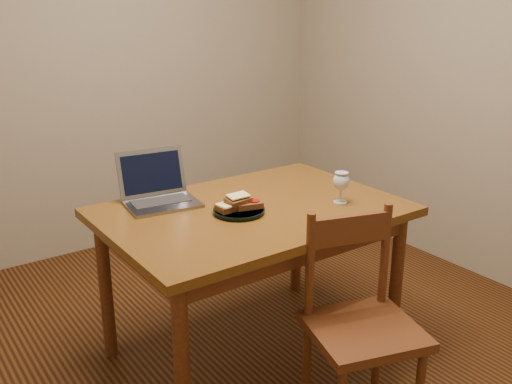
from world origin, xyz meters
TOP-DOWN VIEW (x-y plane):
  - floor at (0.00, 0.00)m, footprint 3.20×3.20m
  - back_wall at (0.00, 1.61)m, footprint 3.20×0.02m
  - right_wall at (1.61, 0.00)m, footprint 0.02×3.20m
  - table at (-0.02, -0.04)m, footprint 1.30×0.90m
  - chair at (0.06, -0.66)m, footprint 0.50×0.49m
  - plate at (-0.11, -0.07)m, footprint 0.23×0.23m
  - sandwich_cheese at (-0.14, -0.05)m, footprint 0.12×0.07m
  - sandwich_tomato at (-0.06, -0.08)m, footprint 0.13×0.10m
  - sandwich_top at (-0.11, -0.06)m, footprint 0.12×0.08m
  - milk_glass at (0.35, -0.22)m, footprint 0.08×0.08m
  - laptop at (-0.32, 0.28)m, footprint 0.35×0.32m

SIDE VIEW (x-z plane):
  - floor at x=0.00m, z-range -0.02..0.00m
  - chair at x=0.06m, z-range 0.25..0.69m
  - table at x=-0.02m, z-range 0.28..1.02m
  - plate at x=-0.11m, z-range 0.74..0.76m
  - sandwich_tomato at x=-0.06m, z-range 0.76..0.80m
  - sandwich_cheese at x=-0.14m, z-range 0.76..0.80m
  - laptop at x=-0.32m, z-range 0.69..0.91m
  - sandwich_top at x=-0.11m, z-range 0.79..0.82m
  - milk_glass at x=0.35m, z-range 0.74..0.89m
  - back_wall at x=0.00m, z-range 0.00..2.60m
  - right_wall at x=1.61m, z-range 0.00..2.60m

